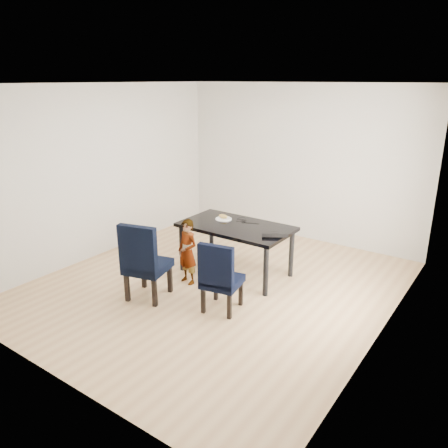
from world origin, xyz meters
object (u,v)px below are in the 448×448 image
Objects in this scene: chair_left at (148,260)px; plate at (224,219)px; dining_table at (236,249)px; chair_right at (222,275)px; laptop at (275,235)px; child at (188,252)px.

plate is (0.22, 1.40, 0.23)m from chair_left.
chair_right is at bearing -65.17° from dining_table.
dining_table is 0.79m from laptop.
plate is (-0.31, 0.12, 0.38)m from dining_table.
dining_table is 1.72× the size of child.
child is at bearing -3.33° from laptop.
laptop is at bearing 38.41° from child.
chair_left is at bearing -93.83° from child.
plate reaches higher than dining_table.
child reaches higher than laptop.
chair_right is 1.38m from plate.
chair_right is 0.90m from child.
chair_left reaches higher than child.
laptop is (1.05, 0.57, 0.30)m from child.
child is at bearing -95.08° from plate.
child is at bearing 146.73° from chair_right.
plate is (-0.76, 1.11, 0.30)m from chair_right.
dining_table is 4.56× the size of laptop.
dining_table is at bearing 103.69° from chair_right.
plate is at bearing -43.46° from laptop.
chair_right is 3.77× the size of plate.
laptop is (1.21, 1.19, 0.24)m from chair_left.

